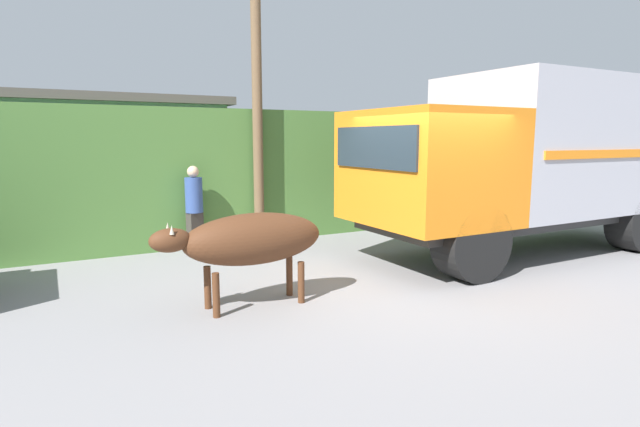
{
  "coord_description": "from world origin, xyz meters",
  "views": [
    {
      "loc": [
        -4.79,
        -5.74,
        2.15
      ],
      "look_at": [
        -1.45,
        0.4,
        1.1
      ],
      "focal_mm": 28.0,
      "sensor_mm": 36.0,
      "label": 1
    }
  ],
  "objects": [
    {
      "name": "utility_pole",
      "position": [
        -1.06,
        3.73,
        3.02
      ],
      "size": [
        0.9,
        0.2,
        5.78
      ],
      "color": "brown",
      "rests_on": "ground_plane"
    },
    {
      "name": "hillside_embankment",
      "position": [
        0.0,
        7.07,
        1.37
      ],
      "size": [
        32.0,
        6.3,
        2.75
      ],
      "color": "#4C7A38",
      "rests_on": "ground_plane"
    },
    {
      "name": "pedestrian_on_hill",
      "position": [
        -2.41,
        3.64,
        0.91
      ],
      "size": [
        0.42,
        0.42,
        1.65
      ],
      "rotation": [
        0.0,
        0.0,
        3.48
      ],
      "color": "#38332D",
      "rests_on": "ground_plane"
    },
    {
      "name": "cargo_truck",
      "position": [
        3.29,
        0.61,
        1.83
      ],
      "size": [
        6.97,
        2.5,
        3.27
      ],
      "rotation": [
        0.0,
        0.0,
        -0.05
      ],
      "color": "#2D2D2D",
      "rests_on": "ground_plane"
    },
    {
      "name": "ground_plane",
      "position": [
        0.0,
        0.0,
        0.0
      ],
      "size": [
        60.0,
        60.0,
        0.0
      ],
      "primitive_type": "plane",
      "color": "gray"
    },
    {
      "name": "building_backdrop",
      "position": [
        -4.59,
        5.52,
        1.51
      ],
      "size": [
        6.51,
        2.7,
        3.0
      ],
      "color": "#8CC69E",
      "rests_on": "ground_plane"
    },
    {
      "name": "brown_cow",
      "position": [
        -2.59,
        0.15,
        0.88
      ],
      "size": [
        2.22,
        0.66,
        1.22
      ],
      "rotation": [
        0.0,
        0.0,
        0.02
      ],
      "color": "#512D19",
      "rests_on": "ground_plane"
    }
  ]
}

